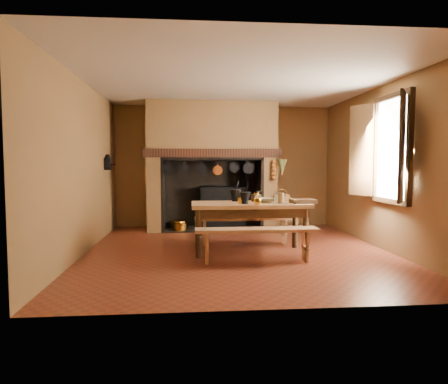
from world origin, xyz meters
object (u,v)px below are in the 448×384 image
(iron_range, at_px, (223,207))
(bench_front, at_px, (257,237))
(work_table, at_px, (250,211))
(coffee_grinder, at_px, (256,197))
(wicker_basket, at_px, (282,197))
(mixing_bowl, at_px, (266,200))

(iron_range, relative_size, bench_front, 0.88)
(work_table, distance_m, coffee_grinder, 0.29)
(work_table, distance_m, wicker_basket, 0.63)
(work_table, relative_size, coffee_grinder, 9.86)
(mixing_bowl, bearing_deg, bench_front, -110.68)
(mixing_bowl, height_order, wicker_basket, wicker_basket)
(iron_range, bearing_deg, bench_front, -85.96)
(mixing_bowl, xyz_separation_m, wicker_basket, (0.30, 0.15, 0.03))
(bench_front, relative_size, mixing_bowl, 5.92)
(mixing_bowl, bearing_deg, iron_range, 100.98)
(work_table, xyz_separation_m, coffee_grinder, (0.13, 0.16, 0.20))
(iron_range, xyz_separation_m, wicker_basket, (0.80, -2.43, 0.41))
(coffee_grinder, xyz_separation_m, mixing_bowl, (0.14, -0.13, -0.04))
(coffee_grinder, height_order, wicker_basket, wicker_basket)
(mixing_bowl, bearing_deg, wicker_basket, 25.70)
(work_table, xyz_separation_m, bench_front, (0.00, -0.68, -0.31))
(wicker_basket, bearing_deg, mixing_bowl, -166.33)
(bench_front, bearing_deg, mixing_bowl, 69.32)
(bench_front, height_order, wicker_basket, wicker_basket)
(iron_range, height_order, mixing_bowl, iron_range)
(work_table, bearing_deg, bench_front, -90.00)
(bench_front, xyz_separation_m, coffee_grinder, (0.13, 0.83, 0.51))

